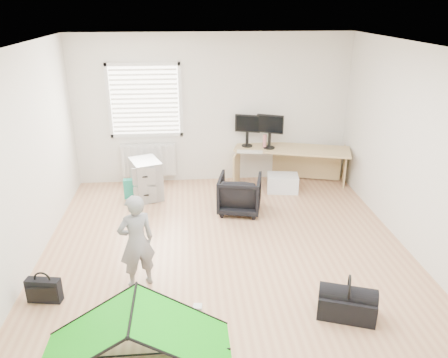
{
  "coord_description": "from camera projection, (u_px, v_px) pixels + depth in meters",
  "views": [
    {
      "loc": [
        -0.48,
        -5.04,
        3.18
      ],
      "look_at": [
        0.0,
        0.4,
        0.95
      ],
      "focal_mm": 35.0,
      "sensor_mm": 36.0,
      "label": 1
    }
  ],
  "objects": [
    {
      "name": "ground",
      "position": [
        227.0,
        255.0,
        5.89
      ],
      "size": [
        5.5,
        5.5,
        0.0
      ],
      "primitive_type": "plane",
      "color": "tan",
      "rests_on": "ground"
    },
    {
      "name": "back_wall",
      "position": [
        213.0,
        110.0,
        7.91
      ],
      "size": [
        5.0,
        0.02,
        2.7
      ],
      "primitive_type": "cube",
      "color": "silver",
      "rests_on": "ground"
    },
    {
      "name": "window",
      "position": [
        145.0,
        101.0,
        7.7
      ],
      "size": [
        1.2,
        0.06,
        1.2
      ],
      "primitive_type": "cube",
      "color": "silver",
      "rests_on": "back_wall"
    },
    {
      "name": "radiator",
      "position": [
        149.0,
        160.0,
        8.08
      ],
      "size": [
        1.0,
        0.12,
        0.6
      ],
      "primitive_type": "cube",
      "color": "silver",
      "rests_on": "back_wall"
    },
    {
      "name": "desk",
      "position": [
        291.0,
        166.0,
        8.06
      ],
      "size": [
        2.16,
        1.22,
        0.7
      ],
      "primitive_type": "cube",
      "rotation": [
        0.0,
        0.0,
        -0.29
      ],
      "color": "tan",
      "rests_on": "ground"
    },
    {
      "name": "filing_cabinet",
      "position": [
        146.0,
        179.0,
        7.51
      ],
      "size": [
        0.62,
        0.7,
        0.68
      ],
      "primitive_type": "cube",
      "rotation": [
        0.0,
        0.0,
        0.36
      ],
      "color": "gray",
      "rests_on": "ground"
    },
    {
      "name": "monitor_left",
      "position": [
        247.0,
        135.0,
        7.95
      ],
      "size": [
        0.46,
        0.24,
        0.43
      ],
      "primitive_type": "cube",
      "rotation": [
        0.0,
        0.0,
        -0.32
      ],
      "color": "black",
      "rests_on": "desk"
    },
    {
      "name": "monitor_right",
      "position": [
        270.0,
        136.0,
        7.84
      ],
      "size": [
        0.48,
        0.29,
        0.46
      ],
      "primitive_type": "cube",
      "rotation": [
        0.0,
        0.0,
        -0.42
      ],
      "color": "black",
      "rests_on": "desk"
    },
    {
      "name": "keyboard",
      "position": [
        250.0,
        152.0,
        7.7
      ],
      "size": [
        0.47,
        0.24,
        0.02
      ],
      "primitive_type": "cube",
      "rotation": [
        0.0,
        0.0,
        -0.2
      ],
      "color": "beige",
      "rests_on": "desk"
    },
    {
      "name": "thermos",
      "position": [
        265.0,
        141.0,
        7.9
      ],
      "size": [
        0.08,
        0.08,
        0.24
      ],
      "primitive_type": "cylinder",
      "rotation": [
        0.0,
        0.0,
        0.12
      ],
      "color": "#B26465",
      "rests_on": "desk"
    },
    {
      "name": "office_chair",
      "position": [
        240.0,
        194.0,
        7.01
      ],
      "size": [
        0.79,
        0.8,
        0.61
      ],
      "primitive_type": "imported",
      "rotation": [
        0.0,
        0.0,
        2.92
      ],
      "color": "black",
      "rests_on": "ground"
    },
    {
      "name": "person",
      "position": [
        136.0,
        242.0,
        5.06
      ],
      "size": [
        0.51,
        0.43,
        1.18
      ],
      "primitive_type": "imported",
      "rotation": [
        0.0,
        0.0,
        3.55
      ],
      "color": "gray",
      "rests_on": "ground"
    },
    {
      "name": "kite",
      "position": [
        135.0,
        333.0,
        4.11
      ],
      "size": [
        1.83,
        0.8,
        0.57
      ],
      "primitive_type": null,
      "rotation": [
        0.0,
        0.0,
        -0.0
      ],
      "color": "#13BB12",
      "rests_on": "ground"
    },
    {
      "name": "storage_crate",
      "position": [
        282.0,
        183.0,
        7.83
      ],
      "size": [
        0.59,
        0.46,
        0.3
      ],
      "primitive_type": "cube",
      "rotation": [
        0.0,
        0.0,
        -0.15
      ],
      "color": "white",
      "rests_on": "ground"
    },
    {
      "name": "tote_bag",
      "position": [
        132.0,
        188.0,
        7.56
      ],
      "size": [
        0.29,
        0.14,
        0.34
      ],
      "primitive_type": "cube",
      "rotation": [
        0.0,
        0.0,
        0.04
      ],
      "color": "teal",
      "rests_on": "ground"
    },
    {
      "name": "laptop_bag",
      "position": [
        44.0,
        290.0,
        4.94
      ],
      "size": [
        0.4,
        0.18,
        0.29
      ],
      "primitive_type": "cube",
      "rotation": [
        0.0,
        0.0,
        -0.17
      ],
      "color": "black",
      "rests_on": "ground"
    },
    {
      "name": "white_box",
      "position": [
        198.0,
        309.0,
        4.79
      ],
      "size": [
        0.11,
        0.11,
        0.09
      ],
      "primitive_type": "cube",
      "rotation": [
        0.0,
        0.0,
        -0.14
      ],
      "color": "silver",
      "rests_on": "ground"
    },
    {
      "name": "duffel_bag",
      "position": [
        347.0,
        306.0,
        4.71
      ],
      "size": [
        0.68,
        0.5,
        0.27
      ],
      "primitive_type": "cube",
      "rotation": [
        0.0,
        0.0,
        -0.35
      ],
      "color": "black",
      "rests_on": "ground"
    }
  ]
}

